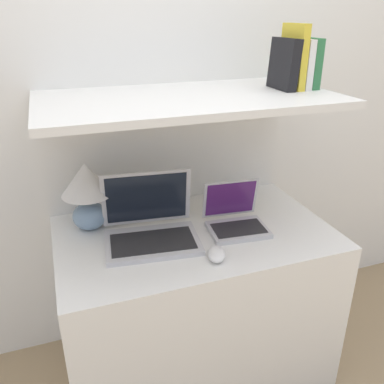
# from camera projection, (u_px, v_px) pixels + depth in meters

# --- Properties ---
(wall_back) EXTENTS (6.00, 0.05, 2.40)m
(wall_back) POSITION_uv_depth(u_px,v_px,m) (165.00, 105.00, 1.88)
(wall_back) COLOR white
(wall_back) RESTS_ON ground_plane
(desk) EXTENTS (1.14, 0.69, 0.75)m
(desk) POSITION_uv_depth(u_px,v_px,m) (195.00, 303.00, 1.86)
(desk) COLOR white
(desk) RESTS_ON ground_plane
(back_riser) EXTENTS (1.14, 0.04, 1.27)m
(back_riser) POSITION_uv_depth(u_px,v_px,m) (170.00, 217.00, 2.07)
(back_riser) COLOR white
(back_riser) RESTS_ON ground_plane
(shelf) EXTENTS (1.14, 0.62, 0.03)m
(shelf) POSITION_uv_depth(u_px,v_px,m) (189.00, 99.00, 1.55)
(shelf) COLOR white
(shelf) RESTS_ON back_riser
(table_lamp) EXTENTS (0.21, 0.21, 0.29)m
(table_lamp) POSITION_uv_depth(u_px,v_px,m) (87.00, 190.00, 1.67)
(table_lamp) COLOR #7593B2
(table_lamp) RESTS_ON desk
(laptop_large) EXTENTS (0.40, 0.33, 0.26)m
(laptop_large) POSITION_uv_depth(u_px,v_px,m) (150.00, 227.00, 1.63)
(laptop_large) COLOR silver
(laptop_large) RESTS_ON desk
(laptop_small) EXTENTS (0.26, 0.24, 0.20)m
(laptop_small) POSITION_uv_depth(u_px,v_px,m) (235.00, 219.00, 1.72)
(laptop_small) COLOR silver
(laptop_small) RESTS_ON desk
(computer_mouse) EXTENTS (0.10, 0.13, 0.04)m
(computer_mouse) POSITION_uv_depth(u_px,v_px,m) (217.00, 254.00, 1.51)
(computer_mouse) COLOR white
(computer_mouse) RESTS_ON desk
(router_box) EXTENTS (0.09, 0.07, 0.11)m
(router_box) POSITION_uv_depth(u_px,v_px,m) (166.00, 197.00, 1.89)
(router_box) COLOR white
(router_box) RESTS_ON desk
(book_green) EXTENTS (0.04, 0.14, 0.20)m
(book_green) POSITION_uv_depth(u_px,v_px,m) (309.00, 63.00, 1.67)
(book_green) COLOR #2D7042
(book_green) RESTS_ON shelf
(book_white) EXTENTS (0.03, 0.16, 0.19)m
(book_white) POSITION_uv_depth(u_px,v_px,m) (300.00, 64.00, 1.66)
(book_white) COLOR silver
(book_white) RESTS_ON shelf
(book_yellow) EXTENTS (0.03, 0.16, 0.25)m
(book_yellow) POSITION_uv_depth(u_px,v_px,m) (294.00, 57.00, 1.63)
(book_yellow) COLOR gold
(book_yellow) RESTS_ON shelf
(book_black) EXTENTS (0.05, 0.17, 0.20)m
(book_black) POSITION_uv_depth(u_px,v_px,m) (284.00, 64.00, 1.63)
(book_black) COLOR black
(book_black) RESTS_ON shelf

